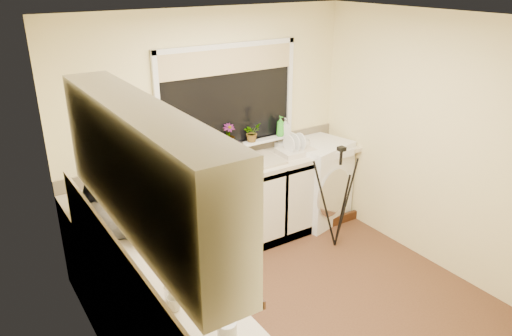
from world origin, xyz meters
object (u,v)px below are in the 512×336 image
(plant_c, at_px, (229,135))
(soap_bottle_green, at_px, (280,126))
(tripod, at_px, (338,198))
(dish_rack, at_px, (296,151))
(washing_machine, at_px, (314,181))
(cup_back, at_px, (304,144))
(microwave, at_px, (114,204))
(plant_b, at_px, (214,140))
(soap_bottle_clear, at_px, (285,127))
(plant_d, at_px, (252,132))
(laptop, at_px, (189,171))
(plant_a, at_px, (187,144))
(glass_jug, at_px, (227,334))
(cup_left, at_px, (175,303))
(kettle, at_px, (147,229))
(steel_jar, at_px, (170,294))

(plant_c, height_order, soap_bottle_green, plant_c)
(plant_c, distance_m, soap_bottle_green, 0.64)
(tripod, bearing_deg, dish_rack, 95.44)
(washing_machine, height_order, cup_back, cup_back)
(microwave, bearing_deg, soap_bottle_green, -52.02)
(plant_b, bearing_deg, soap_bottle_clear, 0.20)
(plant_d, distance_m, cup_back, 0.64)
(washing_machine, xyz_separation_m, laptop, (-1.59, -0.02, 0.49))
(tripod, height_order, plant_b, plant_b)
(plant_a, distance_m, cup_back, 1.38)
(washing_machine, xyz_separation_m, cup_back, (-0.15, 0.02, 0.47))
(glass_jug, bearing_deg, tripod, 35.08)
(washing_machine, height_order, cup_left, cup_left)
(washing_machine, height_order, laptop, laptop)
(washing_machine, relative_size, plant_a, 4.03)
(glass_jug, bearing_deg, cup_left, 104.22)
(cup_left, bearing_deg, dish_rack, 37.70)
(soap_bottle_clear, relative_size, cup_left, 1.95)
(washing_machine, bearing_deg, cup_left, -158.77)
(plant_c, xyz_separation_m, cup_left, (-1.51, -1.96, -0.22))
(dish_rack, xyz_separation_m, microwave, (-2.15, -0.46, 0.14))
(dish_rack, distance_m, plant_b, 0.93)
(kettle, bearing_deg, plant_d, 34.37)
(steel_jar, bearing_deg, tripod, 24.20)
(tripod, relative_size, plant_b, 5.25)
(microwave, bearing_deg, cup_back, -57.02)
(plant_d, xyz_separation_m, cup_back, (0.59, -0.17, -0.20))
(dish_rack, height_order, plant_b, plant_b)
(laptop, bearing_deg, cup_back, -15.54)
(plant_c, xyz_separation_m, cup_back, (0.87, -0.18, -0.22))
(laptop, distance_m, cup_left, 1.98)
(soap_bottle_clear, bearing_deg, glass_jug, -131.74)
(soap_bottle_green, bearing_deg, washing_machine, -23.83)
(tripod, distance_m, steel_jar, 2.57)
(kettle, relative_size, plant_d, 1.02)
(washing_machine, distance_m, tripod, 0.68)
(kettle, bearing_deg, plant_a, 52.19)
(plant_d, height_order, cup_left, plant_d)
(tripod, xyz_separation_m, cup_back, (0.05, 0.66, 0.39))
(dish_rack, bearing_deg, plant_c, 162.30)
(washing_machine, bearing_deg, glass_jug, -151.38)
(tripod, xyz_separation_m, plant_a, (-1.29, 0.84, 0.60))
(microwave, bearing_deg, plant_c, -43.83)
(plant_a, bearing_deg, soap_bottle_clear, -1.30)
(laptop, distance_m, tripod, 1.57)
(microwave, bearing_deg, washing_machine, -58.25)
(kettle, bearing_deg, tripod, 7.55)
(plant_c, bearing_deg, kettle, -140.14)
(plant_b, distance_m, cup_left, 2.35)
(plant_a, bearing_deg, tripod, -32.85)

